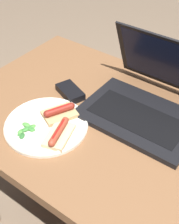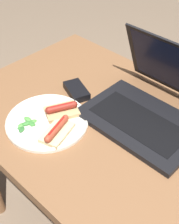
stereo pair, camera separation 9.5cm
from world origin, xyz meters
name	(u,v)px [view 1 (the left image)]	position (x,y,z in m)	size (l,w,h in m)	color
desk	(118,143)	(0.00, 0.00, 0.62)	(1.12, 0.69, 0.70)	brown
laptop	(148,101)	(0.03, 0.11, 0.74)	(0.37, 0.34, 0.24)	black
plate	(46,125)	(-0.18, -0.14, 0.71)	(0.26, 0.26, 0.02)	silver
sausage_toast_left	(60,112)	(-0.18, -0.08, 0.73)	(0.11, 0.13, 0.04)	tan
sausage_toast_middle	(59,134)	(-0.11, -0.16, 0.72)	(0.10, 0.13, 0.04)	#D6B784
salad_pile	(27,129)	(-0.21, -0.20, 0.72)	(0.06, 0.08, 0.01)	#4C8E3D
external_drive	(70,92)	(-0.23, 0.03, 0.71)	(0.12, 0.10, 0.03)	black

